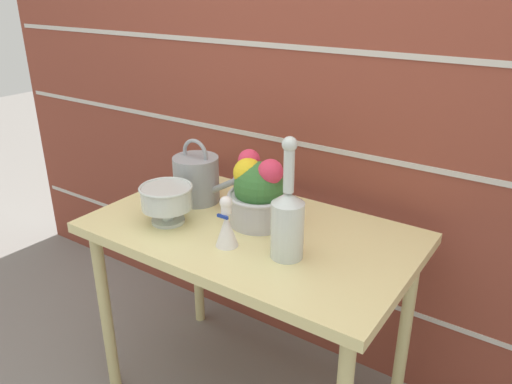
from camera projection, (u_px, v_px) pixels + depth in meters
brick_wall at (318, 97)px, 1.87m from camera, size 3.60×0.08×2.20m
patio_table at (251, 250)px, 1.70m from camera, size 1.08×0.64×0.74m
watering_can at (197, 178)px, 1.84m from camera, size 0.31×0.17×0.24m
crystal_pedestal_bowl at (167, 199)px, 1.68m from camera, size 0.18×0.18×0.13m
flower_planter at (258, 192)px, 1.66m from camera, size 0.21×0.21×0.25m
glass_decanter at (288, 219)px, 1.45m from camera, size 0.10×0.10×0.37m
figurine_vase at (227, 226)px, 1.53m from camera, size 0.07×0.07×0.17m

